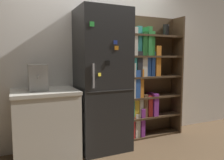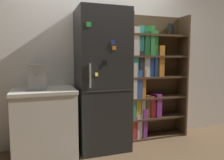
{
  "view_description": "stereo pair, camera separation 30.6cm",
  "coord_description": "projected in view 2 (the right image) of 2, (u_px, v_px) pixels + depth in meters",
  "views": [
    {
      "loc": [
        -1.12,
        -2.62,
        1.28
      ],
      "look_at": [
        0.14,
        0.15,
        0.96
      ],
      "focal_mm": 35.0,
      "sensor_mm": 36.0,
      "label": 1
    },
    {
      "loc": [
        -0.84,
        -2.73,
        1.28
      ],
      "look_at": [
        0.14,
        0.15,
        0.96
      ],
      "focal_mm": 35.0,
      "sensor_mm": 36.0,
      "label": 2
    }
  ],
  "objects": [
    {
      "name": "espresso_machine",
      "position": [
        37.0,
        77.0,
        2.74
      ],
      "size": [
        0.21,
        0.34,
        0.32
      ],
      "color": "#A5A39E",
      "rests_on": "kitchen_counter"
    },
    {
      "name": "kitchen_counter",
      "position": [
        45.0,
        123.0,
        2.81
      ],
      "size": [
        0.78,
        0.65,
        0.88
      ],
      "color": "beige",
      "rests_on": "ground_plane"
    },
    {
      "name": "wall_back",
      "position": [
        96.0,
        56.0,
        3.29
      ],
      "size": [
        8.0,
        0.05,
        2.6
      ],
      "color": "white",
      "rests_on": "ground_plane"
    },
    {
      "name": "refrigerator",
      "position": [
        102.0,
        80.0,
        3.02
      ],
      "size": [
        0.68,
        0.61,
        1.92
      ],
      "color": "black",
      "rests_on": "ground_plane"
    },
    {
      "name": "ground_plane",
      "position": [
        106.0,
        151.0,
        2.97
      ],
      "size": [
        16.0,
        16.0,
        0.0
      ],
      "primitive_type": "plane",
      "color": "brown"
    },
    {
      "name": "bookshelf",
      "position": [
        149.0,
        79.0,
        3.45
      ],
      "size": [
        0.99,
        0.3,
        1.94
      ],
      "color": "#4C3823",
      "rests_on": "ground_plane"
    }
  ]
}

